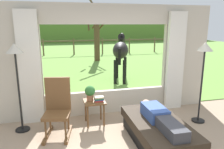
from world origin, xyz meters
TOP-DOWN VIEW (x-y plane):
  - back_wall_with_window at (0.00, 2.26)m, footprint 5.20×0.12m
  - curtain_panel_left at (-1.69, 2.12)m, footprint 0.44×0.10m
  - curtain_panel_right at (1.69, 2.12)m, footprint 0.44×0.10m
  - outdoor_pasture_lawn at (0.00, 13.16)m, footprint 36.00×21.68m
  - distant_hill_ridge at (0.00, 23.00)m, footprint 36.00×2.00m
  - recliner_sofa at (0.56, 0.67)m, footprint 0.93×1.72m
  - reclining_person at (0.56, 0.62)m, footprint 0.35×1.43m
  - rocking_chair at (-1.17, 1.45)m, footprint 0.59×0.76m
  - side_table at (-0.41, 1.71)m, footprint 0.44×0.44m
  - potted_plant at (-0.49, 1.77)m, footprint 0.22×0.22m
  - book_stack at (-0.32, 1.65)m, footprint 0.20×0.14m
  - floor_lamp_left at (-1.89, 1.77)m, footprint 0.32×0.32m
  - floor_lamp_right at (1.84, 1.25)m, footprint 0.32×0.32m
  - horse at (1.16, 5.04)m, footprint 0.96×1.80m
  - pasture_tree at (1.10, 9.61)m, footprint 1.13×1.19m
  - pasture_fence_line at (0.00, 12.39)m, footprint 16.10×0.10m

SIDE VIEW (x-z plane):
  - outdoor_pasture_lawn at x=0.00m, z-range 0.00..0.02m
  - recliner_sofa at x=0.56m, z-range 0.01..0.43m
  - side_table at x=-0.41m, z-range 0.17..0.69m
  - reclining_person at x=0.56m, z-range 0.41..0.63m
  - rocking_chair at x=-1.17m, z-range -0.01..1.11m
  - book_stack at x=-0.32m, z-range 0.52..0.63m
  - potted_plant at x=-0.49m, z-range 0.54..0.86m
  - pasture_fence_line at x=0.00m, z-range 0.19..1.29m
  - horse at x=1.16m, z-range 0.29..2.02m
  - curtain_panel_left at x=-1.69m, z-range 0.00..2.40m
  - curtain_panel_right at x=1.69m, z-range 0.00..2.40m
  - distant_hill_ridge at x=0.00m, z-range 0.00..2.40m
  - back_wall_with_window at x=0.00m, z-range -0.03..2.52m
  - floor_lamp_right at x=1.84m, z-range 0.54..2.29m
  - floor_lamp_left at x=-1.89m, z-range 0.54..2.30m
  - pasture_tree at x=1.10m, z-range -0.17..3.22m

